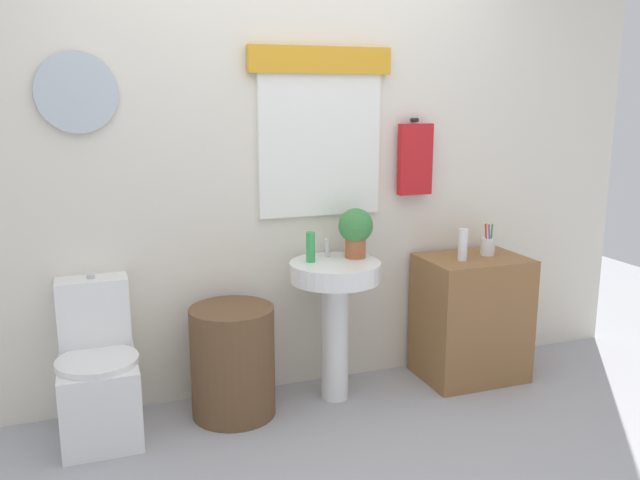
% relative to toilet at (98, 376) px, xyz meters
% --- Properties ---
extents(back_wall, '(4.40, 0.18, 2.60)m').
position_rel_toilet_xyz_m(back_wall, '(1.04, 0.26, 1.01)').
color(back_wall, silver).
rests_on(back_wall, ground_plane).
extents(toilet, '(0.38, 0.51, 0.77)m').
position_rel_toilet_xyz_m(toilet, '(0.00, 0.00, 0.00)').
color(toilet, white).
rests_on(toilet, ground_plane).
extents(laundry_hamper, '(0.43, 0.43, 0.58)m').
position_rel_toilet_xyz_m(laundry_hamper, '(0.66, -0.04, -0.00)').
color(laundry_hamper, brown).
rests_on(laundry_hamper, ground_plane).
extents(pedestal_sink, '(0.49, 0.49, 0.77)m').
position_rel_toilet_xyz_m(pedestal_sink, '(1.22, -0.04, 0.28)').
color(pedestal_sink, white).
rests_on(pedestal_sink, ground_plane).
extents(faucet, '(0.03, 0.03, 0.10)m').
position_rel_toilet_xyz_m(faucet, '(1.22, 0.08, 0.53)').
color(faucet, silver).
rests_on(faucet, pedestal_sink).
extents(wooden_cabinet, '(0.58, 0.44, 0.72)m').
position_rel_toilet_xyz_m(wooden_cabinet, '(2.07, -0.04, 0.07)').
color(wooden_cabinet, olive).
rests_on(wooden_cabinet, ground_plane).
extents(soap_bottle, '(0.05, 0.05, 0.16)m').
position_rel_toilet_xyz_m(soap_bottle, '(1.10, 0.01, 0.56)').
color(soap_bottle, green).
rests_on(soap_bottle, pedestal_sink).
extents(potted_plant, '(0.19, 0.19, 0.27)m').
position_rel_toilet_xyz_m(potted_plant, '(1.36, 0.02, 0.63)').
color(potted_plant, '#AD5B38').
rests_on(potted_plant, pedestal_sink).
extents(lotion_bottle, '(0.05, 0.05, 0.18)m').
position_rel_toilet_xyz_m(lotion_bottle, '(1.97, -0.08, 0.52)').
color(lotion_bottle, white).
rests_on(lotion_bottle, wooden_cabinet).
extents(toothbrush_cup, '(0.08, 0.08, 0.19)m').
position_rel_toilet_xyz_m(toothbrush_cup, '(2.17, -0.02, 0.49)').
color(toothbrush_cup, silver).
rests_on(toothbrush_cup, wooden_cabinet).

